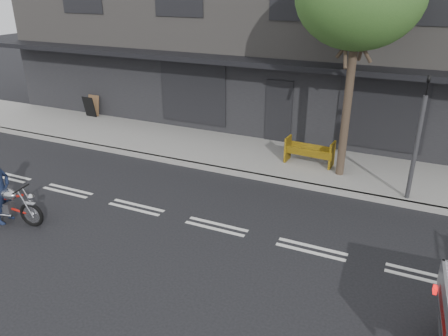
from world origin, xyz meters
TOP-DOWN VIEW (x-y plane):
  - ground at (0.00, 0.00)m, footprint 80.00×80.00m
  - sidewalk at (0.00, 4.70)m, footprint 32.00×3.20m
  - kerb at (0.00, 3.10)m, footprint 32.00×0.20m
  - building_main at (0.00, 11.30)m, footprint 26.00×10.00m
  - traffic_light_pole at (4.20, 3.35)m, footprint 0.12×0.12m
  - motorcycle at (-4.84, -1.97)m, footprint 1.99×0.58m
  - rider at (-4.99, -1.97)m, footprint 0.51×0.69m
  - construction_barrier at (1.13, 4.36)m, footprint 1.59×0.72m
  - sandwich_board at (-8.89, 5.82)m, footprint 0.58×0.39m

SIDE VIEW (x-z plane):
  - ground at x=0.00m, z-range 0.00..0.00m
  - sidewalk at x=0.00m, z-range 0.00..0.15m
  - kerb at x=0.00m, z-range 0.00..0.15m
  - motorcycle at x=-4.84m, z-range 0.01..1.04m
  - construction_barrier at x=1.13m, z-range 0.15..1.02m
  - sandwich_board at x=-8.89m, z-range 0.15..1.05m
  - rider at x=-4.99m, z-range 0.00..1.73m
  - traffic_light_pole at x=4.20m, z-range -0.10..3.40m
  - building_main at x=0.00m, z-range 0.00..8.00m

